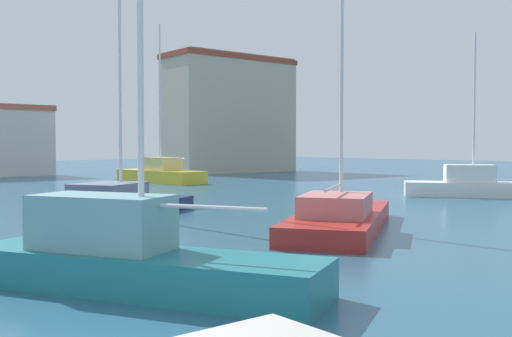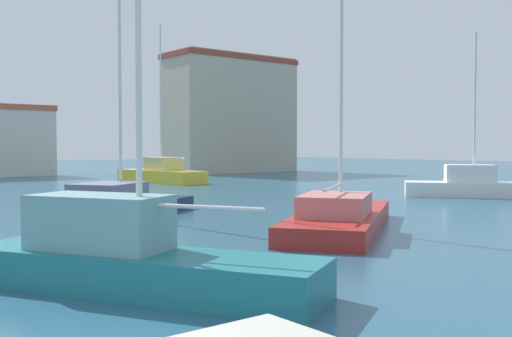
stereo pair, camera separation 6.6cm
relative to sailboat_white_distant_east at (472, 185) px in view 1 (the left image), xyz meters
The scene contains 8 objects.
water 15.11m from the sailboat_white_distant_east, 144.24° to the left, with size 160.00×160.00×0.00m, color #285670.
sailboat_white_distant_east is the anchor object (origin of this frame).
sailboat_red_center_channel 15.47m from the sailboat_white_distant_east, 163.89° to the right, with size 8.56×7.02×10.42m.
sailboat_teal_mid_harbor 24.89m from the sailboat_white_distant_east, 163.00° to the right, with size 5.04×7.10×9.44m.
sailboat_yellow_distant_north 22.18m from the sailboat_white_distant_east, 108.07° to the left, with size 3.39×8.08×11.61m.
sailboat_navy_inner_mooring 19.20m from the sailboat_white_distant_east, 169.78° to the left, with size 7.93×6.14×9.39m.
waterfront_apartments 33.34m from the sailboat_white_distant_east, 76.95° to the left, with size 13.01×5.78×11.84m.
yacht_club 33.15m from the sailboat_white_distant_east, 76.94° to the left, with size 13.67×5.60×11.70m.
Camera 1 is at (-1.74, -6.31, 2.75)m, focal length 41.86 mm.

